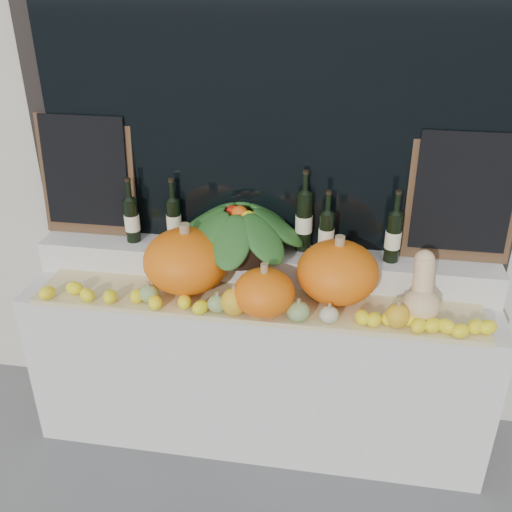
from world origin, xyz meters
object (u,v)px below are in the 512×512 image
produce_bowl (240,228)px  pumpkin_left (187,261)px  wine_bottle_tall (304,221)px  butternut_squash (422,294)px  pumpkin_right (337,272)px

produce_bowl → pumpkin_left: bearing=-139.6°
pumpkin_left → wine_bottle_tall: wine_bottle_tall is taller
butternut_squash → wine_bottle_tall: wine_bottle_tall is taller
pumpkin_left → wine_bottle_tall: size_ratio=1.00×
pumpkin_right → wine_bottle_tall: size_ratio=0.92×
pumpkin_right → butternut_squash: 0.39m
pumpkin_right → butternut_squash: butternut_squash is taller
pumpkin_right → pumpkin_left: bearing=-178.5°
butternut_squash → wine_bottle_tall: bearing=149.7°
pumpkin_right → butternut_squash: size_ratio=1.27×
butternut_squash → produce_bowl: size_ratio=0.44×
pumpkin_left → produce_bowl: bearing=40.4°
pumpkin_right → produce_bowl: (-0.49, 0.17, 0.11)m
pumpkin_left → produce_bowl: size_ratio=0.60×
pumpkin_left → pumpkin_right: 0.71m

